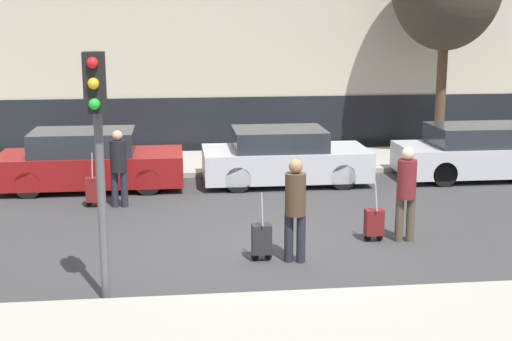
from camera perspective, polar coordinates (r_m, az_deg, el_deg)
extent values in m
plane|color=#38383A|center=(12.75, 1.79, -5.86)|extent=(80.00, 80.00, 0.00)
cube|color=#A39E93|center=(9.29, 5.26, -12.64)|extent=(28.00, 2.50, 0.12)
cube|color=#A39E93|center=(19.47, -1.21, 0.68)|extent=(28.00, 3.00, 0.12)
cube|color=black|center=(21.48, -1.78, 3.77)|extent=(27.44, 0.06, 1.60)
cube|color=maroon|center=(17.10, -13.00, 0.22)|extent=(4.24, 1.76, 0.70)
cube|color=#23282D|center=(17.01, -13.67, 2.24)|extent=(2.33, 1.55, 0.53)
cylinder|color=black|center=(16.27, -8.66, -0.91)|extent=(0.60, 0.18, 0.60)
cylinder|color=black|center=(17.81, -8.50, 0.24)|extent=(0.60, 0.18, 0.60)
cylinder|color=black|center=(16.58, -17.78, -1.11)|extent=(0.60, 0.18, 0.60)
cylinder|color=black|center=(18.10, -16.85, 0.03)|extent=(0.60, 0.18, 0.60)
cube|color=#B7BABF|center=(17.23, 2.36, 0.62)|extent=(3.96, 1.86, 0.70)
cube|color=#23282D|center=(17.10, 1.85, 2.55)|extent=(2.18, 1.64, 0.49)
cylinder|color=black|center=(16.71, 6.96, -0.51)|extent=(0.60, 0.18, 0.60)
cylinder|color=black|center=(18.31, 5.74, 0.64)|extent=(0.60, 0.18, 0.60)
cylinder|color=black|center=(16.31, -1.45, -0.74)|extent=(0.60, 0.18, 0.60)
cylinder|color=black|center=(17.95, -1.94, 0.46)|extent=(0.60, 0.18, 0.60)
cube|color=#B7BABF|center=(18.66, 17.79, 0.93)|extent=(4.30, 1.78, 0.70)
cube|color=#23282D|center=(18.49, 17.42, 2.73)|extent=(2.36, 1.56, 0.49)
cylinder|color=black|center=(17.46, 14.83, -0.28)|extent=(0.60, 0.18, 0.60)
cylinder|color=black|center=(18.92, 13.09, 0.76)|extent=(0.60, 0.18, 0.60)
cylinder|color=#23232D|center=(15.35, -11.23, -1.48)|extent=(0.15, 0.15, 0.76)
cylinder|color=#23232D|center=(15.31, -10.49, -1.49)|extent=(0.15, 0.15, 0.76)
cylinder|color=black|center=(15.18, -10.97, 1.14)|extent=(0.34, 0.34, 0.66)
sphere|color=tan|center=(15.10, -11.03, 2.78)|extent=(0.22, 0.22, 0.22)
cube|color=maroon|center=(15.45, -12.86, -1.49)|extent=(0.32, 0.24, 0.51)
cylinder|color=black|center=(15.54, -13.22, -2.64)|extent=(0.12, 0.03, 0.12)
cylinder|color=black|center=(15.51, -12.39, -2.62)|extent=(0.12, 0.03, 0.12)
cylinder|color=gray|center=(15.26, -12.98, 0.38)|extent=(0.02, 0.19, 0.53)
cylinder|color=#23232D|center=(11.74, 2.64, -5.44)|extent=(0.15, 0.15, 0.80)
cylinder|color=#23232D|center=(11.72, 3.62, -5.47)|extent=(0.15, 0.15, 0.80)
cylinder|color=#473323|center=(11.53, 3.17, -1.91)|extent=(0.34, 0.34, 0.70)
sphere|color=#936B4C|center=(11.42, 3.20, 0.33)|extent=(0.23, 0.23, 0.23)
cube|color=#262628|center=(11.80, 0.45, -5.49)|extent=(0.32, 0.24, 0.50)
cylinder|color=black|center=(11.88, -0.09, -6.93)|extent=(0.12, 0.03, 0.12)
cylinder|color=black|center=(11.91, 0.99, -6.89)|extent=(0.12, 0.03, 0.12)
cylinder|color=gray|center=(11.58, 0.50, -3.13)|extent=(0.02, 0.19, 0.53)
cylinder|color=#4C4233|center=(13.03, 11.39, -3.87)|extent=(0.15, 0.15, 0.80)
cylinder|color=#4C4233|center=(13.07, 12.25, -3.86)|extent=(0.15, 0.15, 0.80)
cylinder|color=maroon|center=(12.87, 11.97, -0.67)|extent=(0.34, 0.34, 0.69)
sphere|color=beige|center=(12.78, 12.06, 1.34)|extent=(0.23, 0.23, 0.23)
cube|color=maroon|center=(12.97, 9.42, -4.09)|extent=(0.32, 0.24, 0.46)
cylinder|color=black|center=(13.02, 8.90, -5.35)|extent=(0.12, 0.03, 0.12)
cylinder|color=black|center=(13.08, 9.85, -5.30)|extent=(0.12, 0.03, 0.12)
cylinder|color=gray|center=(12.77, 9.59, -2.00)|extent=(0.02, 0.19, 0.53)
cylinder|color=#515154|center=(10.04, -12.32, -0.74)|extent=(0.12, 0.12, 3.51)
cube|color=black|center=(9.65, -12.79, 6.88)|extent=(0.28, 0.24, 0.80)
sphere|color=red|center=(9.48, -12.96, 8.40)|extent=(0.15, 0.15, 0.15)
sphere|color=gold|center=(9.50, -12.88, 6.80)|extent=(0.15, 0.15, 0.15)
sphere|color=green|center=(9.53, -12.80, 5.20)|extent=(0.15, 0.15, 0.15)
torus|color=black|center=(19.45, -11.29, 1.69)|extent=(0.72, 0.06, 0.72)
torus|color=black|center=(19.56, -14.36, 1.60)|extent=(0.72, 0.06, 0.72)
cylinder|color=maroon|center=(19.46, -12.86, 2.22)|extent=(1.00, 0.05, 0.05)
cylinder|color=maroon|center=(19.45, -13.44, 2.78)|extent=(0.04, 0.04, 0.40)
cylinder|color=#4C3826|center=(20.76, 14.56, 5.89)|extent=(0.28, 0.28, 3.37)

